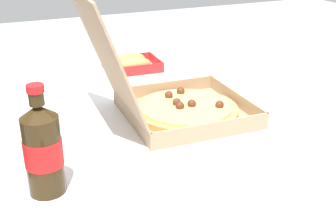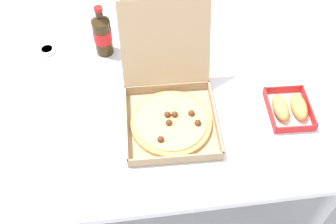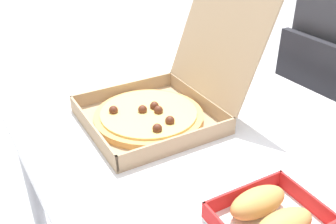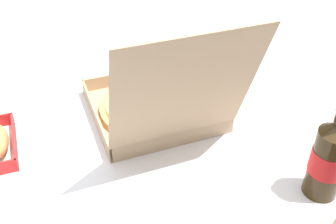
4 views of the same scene
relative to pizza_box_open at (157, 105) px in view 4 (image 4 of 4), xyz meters
The scene contains 4 objects.
dining_table 0.14m from the pizza_box_open, 70.01° to the left, with size 1.25×0.84×0.72m.
pizza_box_open is the anchor object (origin of this frame).
cola_bottle 0.44m from the pizza_box_open, 120.76° to the left, with size 0.07×0.07×0.22m.
paper_menu 0.43m from the pizza_box_open, 147.91° to the left, with size 0.21×0.15×0.00m, color white.
Camera 4 is at (0.28, 0.72, 1.35)m, focal length 41.91 mm.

